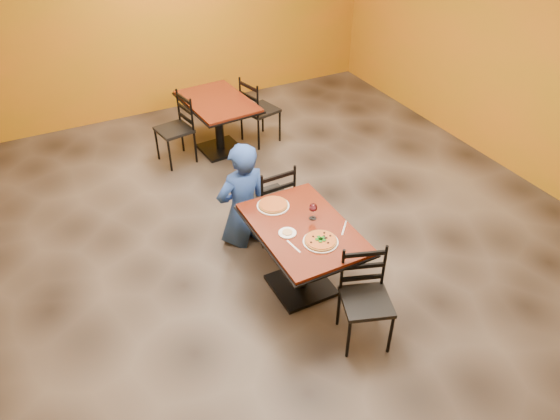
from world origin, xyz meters
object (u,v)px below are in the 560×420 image
chair_second_right (260,110)px  diner (242,193)px  chair_second_left (174,130)px  plate_far (273,206)px  table_second (218,114)px  chair_main_near (366,302)px  side_plate (287,233)px  plate_main (321,242)px  chair_main_far (270,199)px  table_main (302,243)px  wine_glass (313,211)px  pizza_far (273,205)px  pizza_main (321,240)px

chair_second_right → diner: bearing=136.2°
chair_second_left → plate_far: chair_second_left is taller
table_second → chair_main_near: 3.67m
side_plate → plate_main: bearing=-50.2°
chair_second_left → plate_main: bearing=-3.0°
side_plate → chair_main_far: bearing=73.1°
chair_main_far → chair_second_right: size_ratio=0.98×
chair_second_right → chair_second_left: bearing=76.6°
table_main → chair_main_near: chair_main_near is taller
table_main → diner: bearing=100.3°
diner → wine_glass: (0.32, -0.90, 0.26)m
diner → wine_glass: diner is taller
plate_main → plate_far: (-0.13, 0.66, 0.00)m
chair_second_right → plate_main: bearing=150.5°
plate_main → wine_glass: 0.35m
pizza_far → chair_second_right: bearing=67.2°
diner → pizza_far: diner is taller
pizza_far → chair_second_left: bearing=94.9°
chair_second_right → plate_far: (-1.03, -2.46, 0.29)m
table_main → chair_second_right: (0.94, 2.87, -0.09)m
plate_far → wine_glass: (0.24, -0.34, 0.08)m
plate_far → pizza_far: bearing=-63.4°
chair_main_near → wine_glass: bearing=111.4°
plate_far → pizza_main: bearing=-79.1°
side_plate → wine_glass: bearing=15.7°
chair_main_near → wine_glass: size_ratio=4.92×
plate_main → chair_second_right: bearing=73.8°
diner → plate_far: diner is taller
table_second → plate_far: size_ratio=3.99×
diner → plate_far: bearing=92.8°
plate_main → wine_glass: wine_glass is taller
chair_second_left → table_main: bearing=-3.0°
chair_second_right → plate_far: size_ratio=3.03×
table_main → chair_main_far: size_ratio=1.34×
wine_glass → pizza_far: bearing=125.3°
chair_main_far → wine_glass: (0.03, -0.83, 0.38)m
chair_second_left → wine_glass: bearing=-0.1°
pizza_main → chair_second_right: bearing=73.8°
chair_main_far → side_plate: 1.00m
pizza_main → plate_far: 0.67m
chair_second_right → chair_main_far: bearing=143.9°
pizza_main → pizza_far: same height
side_plate → wine_glass: (0.31, 0.09, 0.08)m
table_second → chair_main_far: 1.99m
diner → chair_main_near: bearing=96.0°
table_main → pizza_far: size_ratio=4.39×
chair_second_left → side_plate: bearing=-6.4°
chair_main_near → pizza_far: (-0.27, 1.20, 0.33)m
chair_main_far → plate_far: size_ratio=2.96×
chair_main_near → wine_glass: (-0.03, 0.87, 0.40)m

